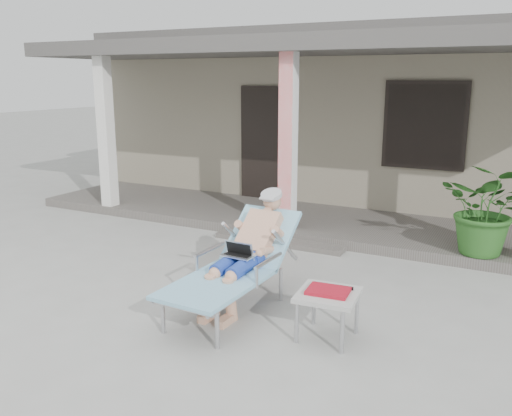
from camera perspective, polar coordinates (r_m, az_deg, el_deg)
The scene contains 8 objects.
ground at distance 6.51m, azimuth -4.61°, elevation -8.14°, with size 60.00×60.00×0.00m, color #9E9E99.
house at distance 12.08m, azimuth 11.98°, elevation 9.80°, with size 10.40×5.40×3.30m.
porch_deck at distance 9.04m, azimuth 5.47°, elevation -1.40°, with size 10.00×2.00×0.15m, color #605B56.
porch_overhang at distance 8.69m, azimuth 5.75°, elevation 16.05°, with size 10.00×2.30×2.85m.
porch_step at distance 8.04m, azimuth 2.38°, elevation -3.56°, with size 2.00×0.30×0.07m, color #605B56.
lounger at distance 5.71m, azimuth -1.59°, elevation -3.05°, with size 0.80×1.96×1.25m.
side_table at distance 5.15m, azimuth 7.59°, elevation -9.26°, with size 0.60×0.60×0.49m.
potted_palm at distance 7.56m, azimuth 23.24°, elevation -0.12°, with size 1.09×0.95×1.22m, color #26591E.
Camera 1 is at (3.23, -5.12, 2.41)m, focal length 38.00 mm.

